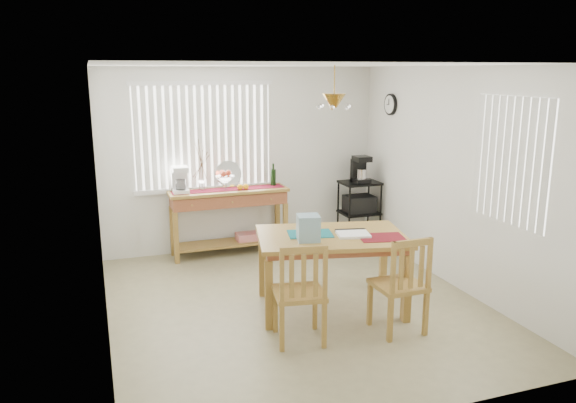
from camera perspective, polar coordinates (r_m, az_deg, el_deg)
name	(u,v)px	position (r m, az deg, el deg)	size (l,w,h in m)	color
ground	(296,305)	(6.38, 0.80, -10.42)	(4.00, 4.50, 0.01)	tan
room_shell	(296,154)	(5.92, 0.83, 4.86)	(4.20, 4.70, 2.70)	white
sideboard	(230,206)	(7.90, -5.95, -0.42)	(1.65, 0.47, 0.93)	#A57E38
sideboard_items	(208,180)	(7.78, -8.14, 2.15)	(1.57, 0.39, 0.71)	maroon
wire_cart	(359,206)	(8.45, 7.24, -0.49)	(0.55, 0.44, 0.94)	black
cart_items	(360,170)	(8.34, 7.32, 3.22)	(0.22, 0.27, 0.39)	black
dining_table	(331,243)	(6.04, 4.43, -4.26)	(1.74, 1.32, 0.84)	#A57E38
table_items	(320,230)	(5.83, 3.25, -2.88)	(1.19, 0.80, 0.27)	#13666F
chair_left	(300,293)	(5.36, 1.23, -9.31)	(0.54, 0.54, 1.01)	#A57E38
chair_right	(401,285)	(5.67, 11.39, -8.33)	(0.48, 0.48, 1.01)	#A57E38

